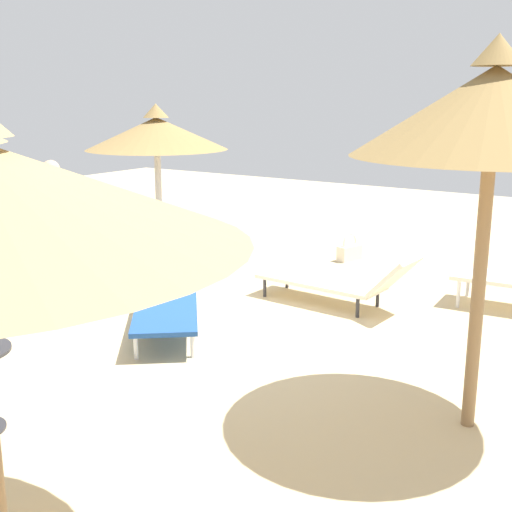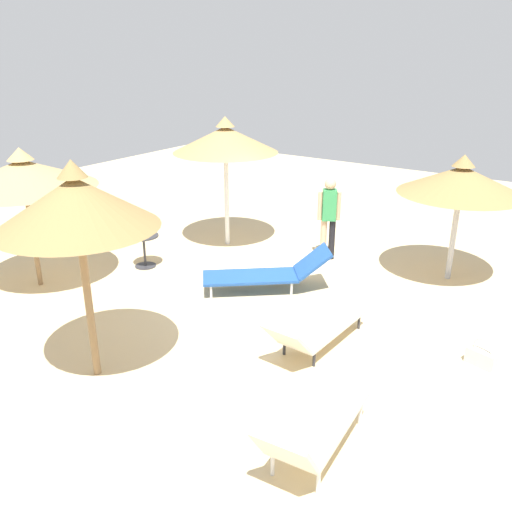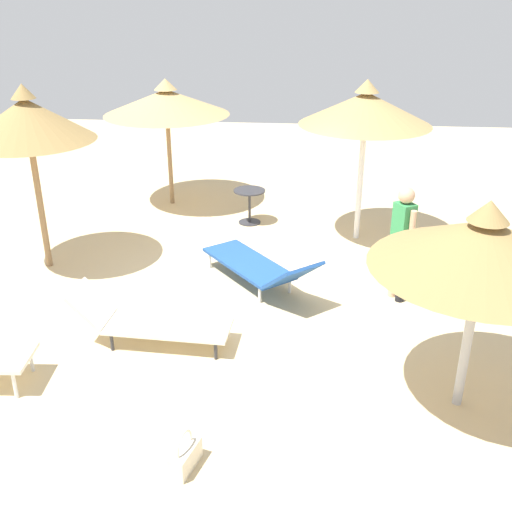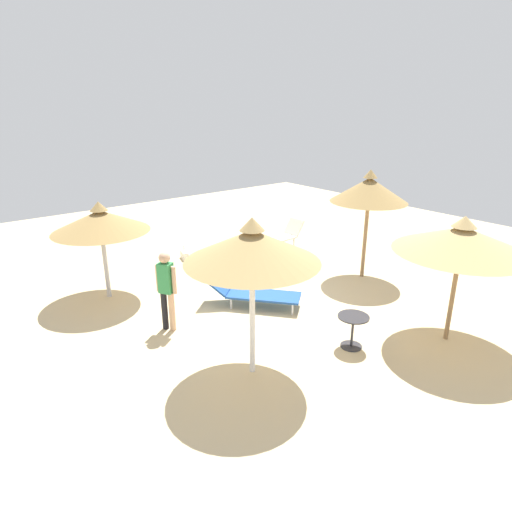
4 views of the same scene
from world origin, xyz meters
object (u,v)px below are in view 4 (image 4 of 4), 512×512
parasol_umbrella_near_right (369,190)px  person_standing_far_right (166,286)px  lounge_chair_near_left (250,291)px  lounge_chair_front (281,236)px  parasol_umbrella_far_left (462,239)px  side_table_round (353,326)px  parasol_umbrella_center (252,246)px  handbag (185,255)px  parasol_umbrella_edge (100,221)px  lounge_chair_back (251,262)px

parasol_umbrella_near_right → person_standing_far_right: size_ratio=1.70×
parasol_umbrella_near_right → lounge_chair_near_left: parasol_umbrella_near_right is taller
lounge_chair_front → parasol_umbrella_far_left: bearing=-100.5°
parasol_umbrella_near_right → parasol_umbrella_far_left: (-1.38, -3.24, -0.29)m
lounge_chair_front → side_table_round: size_ratio=2.72×
parasol_umbrella_center → person_standing_far_right: 2.72m
person_standing_far_right → parasol_umbrella_far_left: bearing=-42.4°
parasol_umbrella_far_left → handbag: parasol_umbrella_far_left is taller
parasol_umbrella_center → handbag: parasol_umbrella_center is taller
parasol_umbrella_center → parasol_umbrella_near_right: parasol_umbrella_near_right is taller
parasol_umbrella_edge → lounge_chair_back: parasol_umbrella_edge is taller
lounge_chair_front → parasol_umbrella_edge: bearing=-178.4°
lounge_chair_front → side_table_round: bearing=-118.5°
parasol_umbrella_edge → lounge_chair_front: parasol_umbrella_edge is taller
parasol_umbrella_center → person_standing_far_right: parasol_umbrella_center is taller
lounge_chair_back → lounge_chair_front: bearing=27.4°
handbag → side_table_round: size_ratio=0.67×
parasol_umbrella_edge → side_table_round: parasol_umbrella_edge is taller
lounge_chair_near_left → lounge_chair_back: 2.13m
lounge_chair_front → side_table_round: lounge_chair_front is taller
parasol_umbrella_center → lounge_chair_back: 5.23m
parasol_umbrella_near_right → side_table_round: bearing=-144.6°
parasol_umbrella_center → parasol_umbrella_near_right: size_ratio=0.96×
parasol_umbrella_near_right → lounge_chair_back: (-2.25, 2.16, -2.10)m
parasol_umbrella_edge → parasol_umbrella_near_right: (6.02, -3.08, 0.48)m
handbag → parasol_umbrella_center: bearing=-108.6°
parasol_umbrella_edge → side_table_round: 6.22m
parasol_umbrella_far_left → lounge_chair_front: parasol_umbrella_far_left is taller
parasol_umbrella_far_left → lounge_chair_near_left: bearing=120.6°
parasol_umbrella_edge → parasol_umbrella_far_left: 7.84m
parasol_umbrella_center → parasol_umbrella_edge: (-0.84, 4.74, -0.42)m
parasol_umbrella_center → lounge_chair_near_left: size_ratio=1.29×
lounge_chair_near_left → lounge_chair_front: size_ratio=1.20×
lounge_chair_back → person_standing_far_right: size_ratio=1.20×
parasol_umbrella_near_right → lounge_chair_back: bearing=136.2°
lounge_chair_back → handbag: bearing=112.9°
parasol_umbrella_edge → parasol_umbrella_far_left: parasol_umbrella_far_left is taller
handbag → lounge_chair_near_left: bearing=-96.1°
lounge_chair_near_left → side_table_round: bearing=-80.9°
parasol_umbrella_center → person_standing_far_right: (-0.45, 2.31, -1.36)m
parasol_umbrella_center → person_standing_far_right: size_ratio=1.64×
parasol_umbrella_near_right → handbag: bearing=126.2°
lounge_chair_back → person_standing_far_right: bearing=-155.8°
parasol_umbrella_far_left → lounge_chair_front: (1.20, 6.48, -1.70)m
parasol_umbrella_center → parasol_umbrella_near_right: bearing=17.8°
parasol_umbrella_center → parasol_umbrella_far_left: 4.13m
parasol_umbrella_edge → parasol_umbrella_near_right: parasol_umbrella_near_right is taller
parasol_umbrella_far_left → person_standing_far_right: size_ratio=1.49×
lounge_chair_near_left → handbag: lounge_chair_near_left is taller
side_table_round → lounge_chair_back: bearing=78.6°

